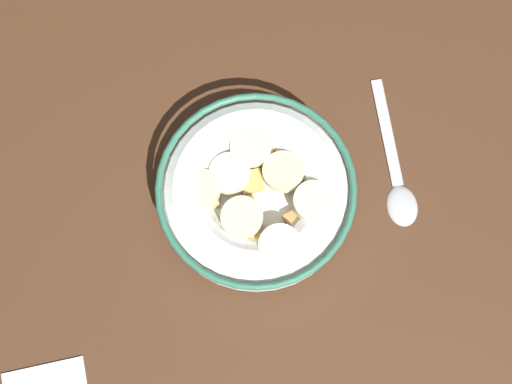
# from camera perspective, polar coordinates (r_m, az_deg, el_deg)

# --- Properties ---
(ground_plane) EXTENTS (1.32, 1.32, 0.02)m
(ground_plane) POSITION_cam_1_polar(r_m,az_deg,el_deg) (0.61, 0.00, -0.81)
(ground_plane) COLOR #472B19
(cereal_bowl) EXTENTS (0.17, 0.17, 0.05)m
(cereal_bowl) POSITION_cam_1_polar(r_m,az_deg,el_deg) (0.58, -0.01, -0.11)
(cereal_bowl) COLOR white
(cereal_bowl) RESTS_ON ground_plane
(spoon) EXTENTS (0.14, 0.05, 0.01)m
(spoon) POSITION_cam_1_polar(r_m,az_deg,el_deg) (0.62, 11.72, 0.83)
(spoon) COLOR #B7B7BC
(spoon) RESTS_ON ground_plane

